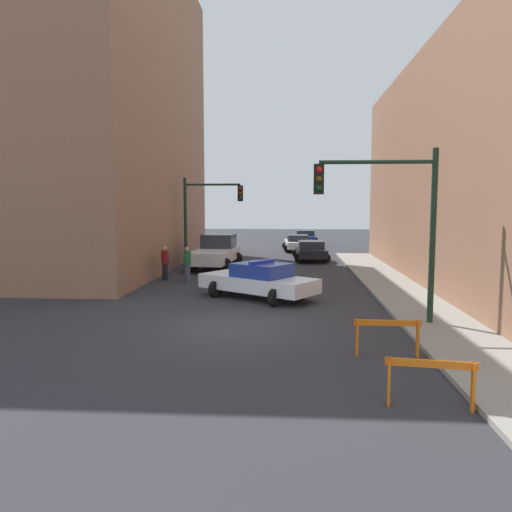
{
  "coord_description": "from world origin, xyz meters",
  "views": [
    {
      "loc": [
        1.66,
        -14.64,
        3.67
      ],
      "look_at": [
        0.22,
        6.25,
        1.5
      ],
      "focal_mm": 35.0,
      "sensor_mm": 36.0,
      "label": 1
    }
  ],
  "objects_px": {
    "barrier_front": "(431,375)",
    "parked_car_near": "(311,250)",
    "traffic_light_far": "(204,209)",
    "police_car": "(259,280)",
    "parked_car_far": "(306,237)",
    "pedestrian_corner": "(165,263)",
    "traffic_light_near": "(394,209)",
    "white_truck": "(216,252)",
    "parked_car_mid": "(298,243)",
    "pedestrian_crossing": "(187,264)",
    "traffic_cone": "(274,294)",
    "barrier_mid": "(387,332)"
  },
  "relations": [
    {
      "from": "barrier_front",
      "to": "parked_car_near",
      "type": "bearing_deg",
      "value": 92.84
    },
    {
      "from": "traffic_light_far",
      "to": "police_car",
      "type": "xyz_separation_m",
      "value": [
        3.75,
        -9.32,
        -2.67
      ]
    },
    {
      "from": "parked_car_far",
      "to": "pedestrian_corner",
      "type": "xyz_separation_m",
      "value": [
        -7.49,
        -22.27,
        0.19
      ]
    },
    {
      "from": "parked_car_far",
      "to": "barrier_front",
      "type": "relative_size",
      "value": 2.75
    },
    {
      "from": "traffic_light_near",
      "to": "parked_car_near",
      "type": "distance_m",
      "value": 17.76
    },
    {
      "from": "police_car",
      "to": "white_truck",
      "type": "relative_size",
      "value": 0.89
    },
    {
      "from": "parked_car_near",
      "to": "barrier_front",
      "type": "xyz_separation_m",
      "value": [
        1.18,
        -23.73,
        -0.06
      ]
    },
    {
      "from": "white_truck",
      "to": "barrier_front",
      "type": "distance_m",
      "value": 20.89
    },
    {
      "from": "parked_car_mid",
      "to": "barrier_front",
      "type": "height_order",
      "value": "parked_car_mid"
    },
    {
      "from": "police_car",
      "to": "parked_car_near",
      "type": "distance_m",
      "value": 13.63
    },
    {
      "from": "white_truck",
      "to": "pedestrian_corner",
      "type": "height_order",
      "value": "white_truck"
    },
    {
      "from": "traffic_light_near",
      "to": "police_car",
      "type": "bearing_deg",
      "value": 136.52
    },
    {
      "from": "pedestrian_crossing",
      "to": "traffic_cone",
      "type": "relative_size",
      "value": 2.53
    },
    {
      "from": "traffic_cone",
      "to": "parked_car_near",
      "type": "bearing_deg",
      "value": 82.05
    },
    {
      "from": "traffic_light_near",
      "to": "barrier_front",
      "type": "xyz_separation_m",
      "value": [
        -0.54,
        -6.29,
        -2.91
      ]
    },
    {
      "from": "parked_car_near",
      "to": "barrier_mid",
      "type": "height_order",
      "value": "parked_car_near"
    },
    {
      "from": "pedestrian_corner",
      "to": "parked_car_near",
      "type": "bearing_deg",
      "value": -54.14
    },
    {
      "from": "white_truck",
      "to": "pedestrian_corner",
      "type": "relative_size",
      "value": 3.34
    },
    {
      "from": "police_car",
      "to": "pedestrian_crossing",
      "type": "xyz_separation_m",
      "value": [
        -3.68,
        4.08,
        0.14
      ]
    },
    {
      "from": "white_truck",
      "to": "pedestrian_corner",
      "type": "bearing_deg",
      "value": -104.83
    },
    {
      "from": "parked_car_near",
      "to": "traffic_light_near",
      "type": "bearing_deg",
      "value": -86.74
    },
    {
      "from": "white_truck",
      "to": "traffic_cone",
      "type": "height_order",
      "value": "white_truck"
    },
    {
      "from": "parked_car_near",
      "to": "barrier_mid",
      "type": "bearing_deg",
      "value": -89.58
    },
    {
      "from": "barrier_front",
      "to": "police_car",
      "type": "bearing_deg",
      "value": 109.87
    },
    {
      "from": "pedestrian_corner",
      "to": "barrier_front",
      "type": "height_order",
      "value": "pedestrian_corner"
    },
    {
      "from": "traffic_light_near",
      "to": "traffic_cone",
      "type": "height_order",
      "value": "traffic_light_near"
    },
    {
      "from": "barrier_mid",
      "to": "traffic_cone",
      "type": "height_order",
      "value": "barrier_mid"
    },
    {
      "from": "traffic_light_far",
      "to": "parked_car_far",
      "type": "xyz_separation_m",
      "value": [
        6.4,
        17.39,
        -2.72
      ]
    },
    {
      "from": "police_car",
      "to": "barrier_front",
      "type": "relative_size",
      "value": 3.09
    },
    {
      "from": "traffic_light_near",
      "to": "parked_car_far",
      "type": "bearing_deg",
      "value": 93.04
    },
    {
      "from": "traffic_light_near",
      "to": "traffic_light_far",
      "type": "bearing_deg",
      "value": 120.98
    },
    {
      "from": "white_truck",
      "to": "barrier_mid",
      "type": "relative_size",
      "value": 3.46
    },
    {
      "from": "traffic_light_near",
      "to": "traffic_cone",
      "type": "bearing_deg",
      "value": 137.51
    },
    {
      "from": "parked_car_mid",
      "to": "traffic_cone",
      "type": "relative_size",
      "value": 6.72
    },
    {
      "from": "barrier_front",
      "to": "barrier_mid",
      "type": "bearing_deg",
      "value": 93.2
    },
    {
      "from": "police_car",
      "to": "pedestrian_corner",
      "type": "xyz_separation_m",
      "value": [
        -4.84,
        4.44,
        0.14
      ]
    },
    {
      "from": "white_truck",
      "to": "parked_car_mid",
      "type": "bearing_deg",
      "value": 69.47
    },
    {
      "from": "white_truck",
      "to": "parked_car_mid",
      "type": "xyz_separation_m",
      "value": [
        4.9,
        10.5,
        -0.23
      ]
    },
    {
      "from": "traffic_light_near",
      "to": "barrier_mid",
      "type": "relative_size",
      "value": 3.25
    },
    {
      "from": "traffic_light_far",
      "to": "barrier_front",
      "type": "height_order",
      "value": "traffic_light_far"
    },
    {
      "from": "parked_car_near",
      "to": "traffic_light_far",
      "type": "bearing_deg",
      "value": -149.58
    },
    {
      "from": "white_truck",
      "to": "parked_car_near",
      "type": "xyz_separation_m",
      "value": [
        5.67,
        3.99,
        -0.23
      ]
    },
    {
      "from": "traffic_light_near",
      "to": "parked_car_near",
      "type": "bearing_deg",
      "value": 95.62
    },
    {
      "from": "parked_car_mid",
      "to": "traffic_light_far",
      "type": "bearing_deg",
      "value": -121.49
    },
    {
      "from": "police_car",
      "to": "parked_car_near",
      "type": "height_order",
      "value": "police_car"
    },
    {
      "from": "traffic_light_near",
      "to": "pedestrian_corner",
      "type": "relative_size",
      "value": 3.13
    },
    {
      "from": "pedestrian_corner",
      "to": "white_truck",
      "type": "bearing_deg",
      "value": -33.86
    },
    {
      "from": "traffic_light_far",
      "to": "barrier_front",
      "type": "xyz_separation_m",
      "value": [
        7.49,
        -19.66,
        -2.78
      ]
    },
    {
      "from": "traffic_light_far",
      "to": "white_truck",
      "type": "xyz_separation_m",
      "value": [
        0.65,
        0.07,
        -2.49
      ]
    },
    {
      "from": "parked_car_mid",
      "to": "pedestrian_corner",
      "type": "xyz_separation_m",
      "value": [
        -6.64,
        -15.45,
        0.19
      ]
    }
  ]
}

